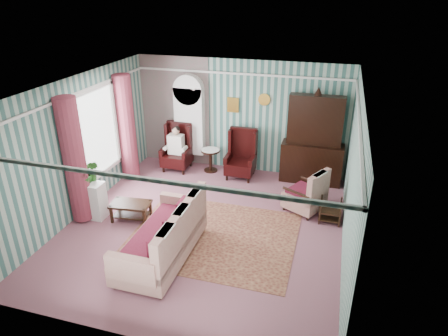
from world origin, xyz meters
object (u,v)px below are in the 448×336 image
(dresser_hutch, at_px, (314,137))
(plant_stand, at_px, (92,200))
(wingback_right, at_px, (241,155))
(floral_armchair, at_px, (305,188))
(nest_table, at_px, (330,210))
(round_side_table, at_px, (211,160))
(seated_woman, at_px, (176,149))
(coffee_table, at_px, (131,211))
(sofa, at_px, (161,234))
(wingback_left, at_px, (176,148))
(bookcase, at_px, (190,126))

(dresser_hutch, distance_m, plant_stand, 5.31)
(wingback_right, bearing_deg, floral_armchair, -34.73)
(wingback_right, xyz_separation_m, floral_armchair, (1.75, -1.21, -0.08))
(nest_table, bearing_deg, floral_armchair, 149.41)
(wingback_right, relative_size, round_side_table, 2.08)
(dresser_hutch, bearing_deg, seated_woman, -175.59)
(floral_armchair, distance_m, coffee_table, 3.76)
(nest_table, bearing_deg, sofa, -143.85)
(dresser_hutch, distance_m, seated_woman, 3.56)
(floral_armchair, bearing_deg, wingback_left, 98.19)
(bookcase, height_order, wingback_left, bookcase)
(wingback_left, bearing_deg, wingback_right, 0.00)
(bookcase, distance_m, floral_armchair, 3.67)
(bookcase, distance_m, sofa, 4.19)
(bookcase, relative_size, coffee_table, 2.75)
(wingback_right, height_order, floral_armchair, wingback_right)
(dresser_hutch, bearing_deg, wingback_left, -175.59)
(seated_woman, height_order, floral_armchair, seated_woman)
(dresser_hutch, xyz_separation_m, wingback_left, (-3.50, -0.27, -0.55))
(wingback_right, relative_size, plant_stand, 1.56)
(dresser_hutch, bearing_deg, wingback_right, -171.23)
(bookcase, height_order, round_side_table, bookcase)
(wingback_right, bearing_deg, nest_table, -33.75)
(sofa, relative_size, coffee_table, 2.71)
(plant_stand, bearing_deg, bookcase, 71.51)
(sofa, height_order, floral_armchair, floral_armchair)
(round_side_table, bearing_deg, coffee_table, -107.19)
(sofa, bearing_deg, wingback_left, 18.65)
(wingback_left, distance_m, floral_armchair, 3.71)
(wingback_left, bearing_deg, round_side_table, 9.46)
(plant_stand, xyz_separation_m, sofa, (2.00, -0.90, 0.11))
(seated_woman, xyz_separation_m, coffee_table, (0.04, -2.64, -0.39))
(dresser_hutch, bearing_deg, plant_stand, -144.92)
(wingback_right, height_order, coffee_table, wingback_right)
(bookcase, height_order, wingback_right, bookcase)
(nest_table, relative_size, plant_stand, 0.68)
(plant_stand, xyz_separation_m, coffee_table, (0.84, 0.11, -0.20))
(dresser_hutch, distance_m, wingback_right, 1.86)
(nest_table, distance_m, plant_stand, 5.02)
(wingback_left, distance_m, round_side_table, 0.97)
(dresser_hutch, relative_size, coffee_table, 2.89)
(dresser_hutch, xyz_separation_m, nest_table, (0.57, -1.82, -0.91))
(bookcase, height_order, plant_stand, bookcase)
(wingback_left, relative_size, coffee_table, 1.53)
(bookcase, height_order, coffee_table, bookcase)
(seated_woman, xyz_separation_m, floral_armchair, (3.50, -1.21, -0.05))
(seated_woman, xyz_separation_m, round_side_table, (0.90, 0.15, -0.29))
(seated_woman, bearing_deg, floral_armchair, -19.11)
(wingback_left, distance_m, coffee_table, 2.67)
(sofa, bearing_deg, bookcase, 13.68)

